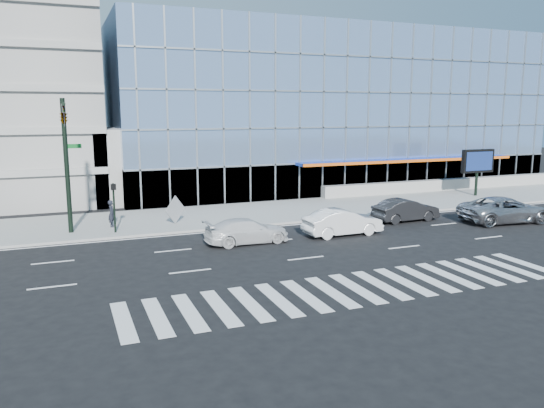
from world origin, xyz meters
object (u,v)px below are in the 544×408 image
Objects in this scene: white_suv at (247,231)px; pedestrian at (112,214)px; dark_sedan at (406,210)px; traffic_signal at (65,133)px; ped_signal_post at (114,200)px; marquee_sign at (478,162)px; silver_suv at (505,210)px; tilted_panel at (175,210)px; white_sedan at (343,222)px.

pedestrian is (-6.77, 6.59, 0.30)m from white_suv.
dark_sedan is 2.74× the size of pedestrian.
traffic_signal is 4.75m from ped_signal_post.
marquee_sign is (33.00, 3.42, -3.10)m from traffic_signal.
dark_sedan is at bearing -83.21° from white_suv.
dark_sedan is at bearing -152.22° from marquee_sign.
white_suv is at bearing -161.63° from marquee_sign.
pedestrian is at bearing 40.71° from traffic_signal.
ped_signal_post is 0.48× the size of silver_suv.
dark_sedan is at bearing -7.43° from traffic_signal.
white_suv is 3.73× the size of tilted_panel.
ped_signal_post is 4.24m from tilted_panel.
marquee_sign is at bearing -73.90° from pedestrian.
pedestrian reaches higher than silver_suv.
traffic_signal is 16.85m from white_sedan.
silver_suv reaches higher than white_sedan.
ped_signal_post is 2.09m from pedestrian.
white_sedan is at bearing 105.74° from dark_sedan.
white_suv is (-23.76, -7.89, -2.36)m from marquee_sign.
dark_sedan is 15.46m from tilted_panel.
dark_sedan is 19.40m from pedestrian.
marquee_sign is 2.35× the size of pedestrian.
tilted_panel is (6.41, 1.59, -5.10)m from traffic_signal.
ped_signal_post is 8.42m from white_suv.
marquee_sign is 10.90m from silver_suv.
white_suv is 1.04× the size of dark_sedan.
ped_signal_post reaches higher than dark_sedan.
white_sedan is (-12.00, 0.80, -0.06)m from silver_suv.
tilted_panel is at bearing 70.91° from dark_sedan.
traffic_signal is at bearing 62.97° from white_suv.
traffic_signal is 2.67× the size of ped_signal_post.
pedestrian is at bearing 79.75° from silver_suv.
white_suv is (-18.00, 1.11, -0.16)m from silver_suv.
dark_sedan is (6.00, 2.00, -0.03)m from white_sedan.
ped_signal_post reaches higher than pedestrian.
silver_suv is 3.64× the size of pedestrian.
traffic_signal reaches higher than pedestrian.
marquee_sign is at bearing -72.88° from white_suv.
marquee_sign reaches higher than ped_signal_post.
marquee_sign is 0.83× the size of white_suv.
tilted_panel reaches higher than white_suv.
marquee_sign is at bearing 5.71° from ped_signal_post.
white_sedan is at bearing -94.17° from white_suv.
silver_suv is 18.03m from white_suv.
pedestrian is (-24.77, 7.69, 0.14)m from silver_suv.
marquee_sign reaches higher than silver_suv.
white_sedan reaches higher than dark_sedan.
pedestrian is at bearing 90.89° from ped_signal_post.
marquee_sign reaches higher than pedestrian.
traffic_signal is at bearing 157.60° from tilted_panel.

